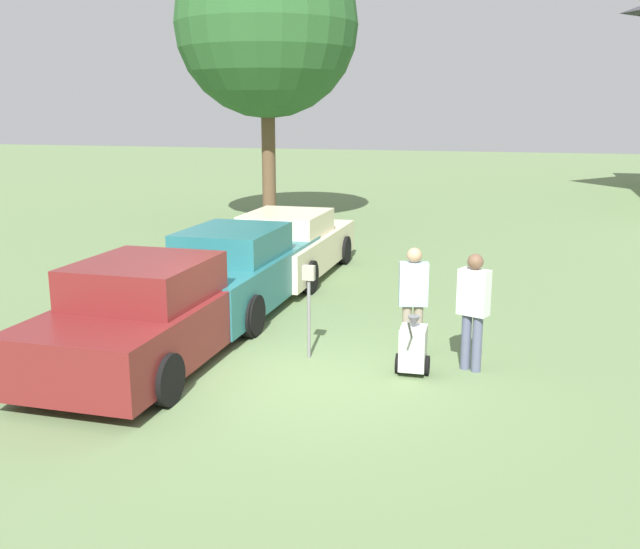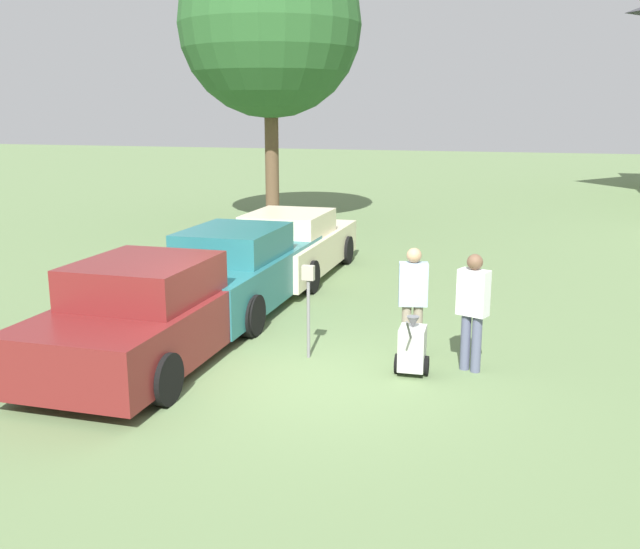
% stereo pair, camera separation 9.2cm
% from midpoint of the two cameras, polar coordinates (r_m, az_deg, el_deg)
% --- Properties ---
extents(ground_plane, '(120.00, 120.00, 0.00)m').
position_cam_midpoint_polar(ground_plane, '(9.98, -1.98, -8.29)').
color(ground_plane, '#607A4C').
extents(parked_car_maroon, '(2.19, 4.72, 1.56)m').
position_cam_midpoint_polar(parked_car_maroon, '(10.70, -13.56, -3.16)').
color(parked_car_maroon, maroon).
rests_on(parked_car_maroon, ground_plane).
extents(parked_car_teal, '(2.07, 5.09, 1.54)m').
position_cam_midpoint_polar(parked_car_teal, '(13.37, -6.85, 0.30)').
color(parked_car_teal, '#23666B').
rests_on(parked_car_teal, ground_plane).
extents(parked_car_cream, '(2.12, 4.89, 1.45)m').
position_cam_midpoint_polar(parked_car_cream, '(16.01, -2.66, 2.32)').
color(parked_car_cream, beige).
rests_on(parked_car_cream, ground_plane).
extents(parking_meter, '(0.18, 0.09, 1.42)m').
position_cam_midpoint_polar(parking_meter, '(10.50, -1.16, -1.58)').
color(parking_meter, slate).
rests_on(parking_meter, ground_plane).
extents(person_worker, '(0.46, 0.31, 1.68)m').
position_cam_midpoint_polar(person_worker, '(10.61, 7.22, -1.71)').
color(person_worker, gray).
rests_on(person_worker, ground_plane).
extents(person_supervisor, '(0.47, 0.35, 1.69)m').
position_cam_midpoint_polar(person_supervisor, '(10.21, 11.91, -2.40)').
color(person_supervisor, '#515670').
rests_on(person_supervisor, ground_plane).
extents(equipment_cart, '(0.49, 1.00, 1.00)m').
position_cam_midpoint_polar(equipment_cart, '(10.09, 7.19, -5.83)').
color(equipment_cart, '#B2B2AD').
rests_on(equipment_cart, ground_plane).
extents(shade_tree, '(5.67, 5.67, 9.07)m').
position_cam_midpoint_polar(shade_tree, '(23.37, -4.42, 19.25)').
color(shade_tree, brown).
rests_on(shade_tree, ground_plane).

